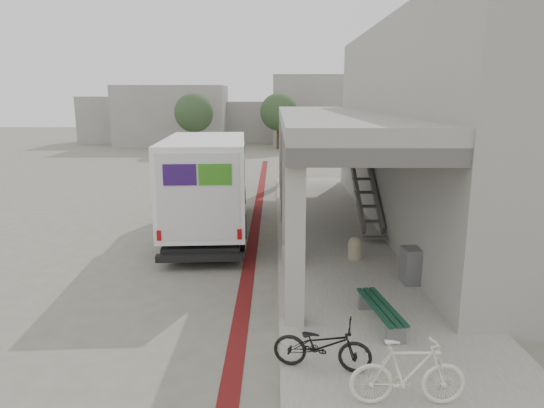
{
  "coord_description": "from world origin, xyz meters",
  "views": [
    {
      "loc": [
        1.72,
        -12.48,
        4.58
      ],
      "look_at": [
        1.63,
        0.8,
        1.6
      ],
      "focal_mm": 32.0,
      "sensor_mm": 36.0,
      "label": 1
    }
  ],
  "objects_px": {
    "bench": "(381,311)",
    "utility_cabinet": "(411,266)",
    "bicycle_black": "(322,345)",
    "bicycle_cream": "(408,373)",
    "fedex_truck": "(208,182)"
  },
  "relations": [
    {
      "from": "bench",
      "to": "utility_cabinet",
      "type": "xyz_separation_m",
      "value": [
        1.2,
        2.25,
        0.13
      ]
    },
    {
      "from": "bench",
      "to": "utility_cabinet",
      "type": "distance_m",
      "value": 2.55
    },
    {
      "from": "bicycle_black",
      "to": "bicycle_cream",
      "type": "bearing_deg",
      "value": -118.27
    },
    {
      "from": "fedex_truck",
      "to": "bench",
      "type": "xyz_separation_m",
      "value": [
        4.34,
        -7.08,
        -1.33
      ]
    },
    {
      "from": "bicycle_cream",
      "to": "bicycle_black",
      "type": "bearing_deg",
      "value": 49.91
    },
    {
      "from": "utility_cabinet",
      "to": "bicycle_cream",
      "type": "bearing_deg",
      "value": -110.88
    },
    {
      "from": "bicycle_cream",
      "to": "utility_cabinet",
      "type": "bearing_deg",
      "value": -16.15
    },
    {
      "from": "fedex_truck",
      "to": "bench",
      "type": "relative_size",
      "value": 4.22
    },
    {
      "from": "fedex_truck",
      "to": "utility_cabinet",
      "type": "xyz_separation_m",
      "value": [
        5.54,
        -4.83,
        -1.19
      ]
    },
    {
      "from": "bench",
      "to": "utility_cabinet",
      "type": "relative_size",
      "value": 2.11
    },
    {
      "from": "fedex_truck",
      "to": "bicycle_cream",
      "type": "bearing_deg",
      "value": -70.18
    },
    {
      "from": "utility_cabinet",
      "to": "bench",
      "type": "bearing_deg",
      "value": -123.14
    },
    {
      "from": "bench",
      "to": "bicycle_cream",
      "type": "bearing_deg",
      "value": -102.48
    },
    {
      "from": "utility_cabinet",
      "to": "bicycle_cream",
      "type": "height_order",
      "value": "bicycle_cream"
    },
    {
      "from": "utility_cabinet",
      "to": "bicycle_black",
      "type": "xyz_separation_m",
      "value": [
        -2.5,
        -3.82,
        -0.01
      ]
    }
  ]
}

